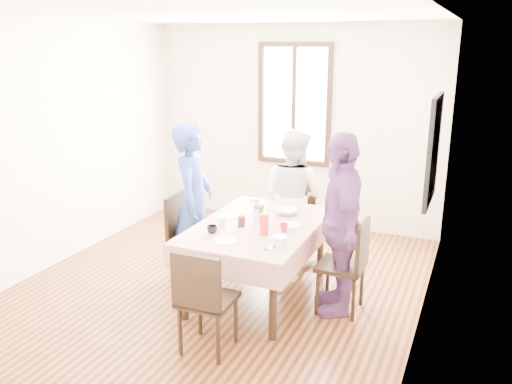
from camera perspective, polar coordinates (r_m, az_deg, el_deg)
ground at (r=5.66m, az=-3.82°, el=-9.96°), size 4.50×4.50×0.00m
back_wall at (r=7.25m, az=4.16°, el=7.04°), size 4.00×0.00×4.00m
right_wall at (r=4.66m, az=18.29°, el=1.21°), size 0.00×4.50×4.50m
window_frame at (r=7.19m, az=4.16°, el=9.38°), size 1.02×0.06×1.62m
window_pane at (r=7.20m, az=4.18°, el=9.39°), size 0.90×0.02×1.50m
art_poster at (r=4.92m, az=18.62°, el=4.30°), size 0.04×0.76×0.96m
dining_table at (r=5.28m, az=0.22°, el=-7.44°), size 0.99×1.51×0.75m
tablecloth at (r=5.14m, az=0.22°, el=-3.55°), size 1.11×1.63×0.01m
chair_left at (r=5.71m, az=-6.86°, el=-4.83°), size 0.44×0.44×0.91m
chair_right at (r=5.05m, az=9.14°, el=-7.80°), size 0.42×0.42×0.91m
chair_far at (r=6.15m, az=4.03°, el=-3.20°), size 0.44×0.44×0.91m
chair_near at (r=4.40m, az=-5.22°, el=-11.40°), size 0.43×0.43×0.91m
person_left at (r=5.58m, az=-6.80°, el=-1.19°), size 0.55×0.69×1.68m
person_far at (r=6.04m, az=4.03°, el=-0.46°), size 0.90×0.80×1.54m
person_right at (r=4.91m, az=9.10°, el=-3.46°), size 0.79×1.09×1.72m
mug_black at (r=4.91m, az=-4.76°, el=-4.02°), size 0.11×0.11×0.07m
mug_flag at (r=4.94m, az=3.01°, el=-3.84°), size 0.12×0.12×0.08m
mug_green at (r=5.47m, az=0.34°, el=-1.83°), size 0.14×0.14×0.08m
serving_bowl at (r=5.43m, az=3.32°, el=-2.09°), size 0.30×0.30×0.06m
juice_carton at (r=4.83m, az=0.87°, el=-3.51°), size 0.06×0.06×0.20m
butter_tub at (r=4.64m, az=2.59°, el=-5.30°), size 0.12×0.12×0.06m
jam_jar at (r=5.06m, az=-1.58°, el=-3.18°), size 0.07×0.07×0.10m
drinking_glass at (r=5.04m, az=-3.70°, el=-3.29°), size 0.07×0.07×0.10m
smartphone at (r=4.56m, az=1.46°, el=-6.02°), size 0.06×0.12×0.01m
flower_vase at (r=5.15m, az=0.00°, el=-2.67°), size 0.06×0.06×0.13m
plate_left at (r=5.36m, az=-2.80°, el=-2.60°), size 0.20×0.20×0.01m
plate_right at (r=5.11m, az=3.88°, el=-3.56°), size 0.20×0.20×0.01m
plate_near at (r=4.71m, az=-3.30°, el=-5.31°), size 0.20×0.20×0.01m
butter_lid at (r=4.63m, az=2.59°, el=-4.90°), size 0.12×0.12×0.01m
flower_bunch at (r=5.12m, az=0.00°, el=-1.46°), size 0.09×0.09×0.10m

